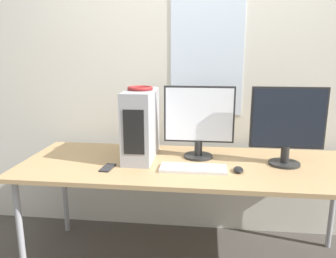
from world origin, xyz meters
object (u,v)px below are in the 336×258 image
at_px(monitor_main, 199,120).
at_px(cell_phone, 108,168).
at_px(pc_tower, 141,125).
at_px(mouse, 238,170).
at_px(keyboard, 193,168).
at_px(headphones, 140,88).
at_px(monitor_right_near, 287,124).

xyz_separation_m(monitor_main, cell_phone, (-0.57, -0.30, -0.26)).
xyz_separation_m(pc_tower, cell_phone, (-0.17, -0.25, -0.23)).
relative_size(mouse, cell_phone, 0.67).
relative_size(pc_tower, keyboard, 1.14).
bearing_deg(mouse, monitor_main, 134.22).
xyz_separation_m(pc_tower, headphones, (-0.00, 0.00, 0.25)).
bearing_deg(pc_tower, monitor_right_near, -2.45).
xyz_separation_m(keyboard, mouse, (0.28, 0.00, 0.00)).
bearing_deg(monitor_right_near, monitor_main, 170.92).
bearing_deg(pc_tower, keyboard, -29.76).
height_order(pc_tower, cell_phone, pc_tower).
bearing_deg(cell_phone, keyboard, 8.57).
height_order(monitor_main, keyboard, monitor_main).
height_order(monitor_right_near, cell_phone, monitor_right_near).
xyz_separation_m(monitor_main, monitor_right_near, (0.57, -0.09, 0.00)).
bearing_deg(pc_tower, cell_phone, -124.59).
bearing_deg(keyboard, mouse, 0.24).
relative_size(headphones, cell_phone, 1.15).
relative_size(headphones, mouse, 1.71).
bearing_deg(headphones, mouse, -18.12).
bearing_deg(pc_tower, monitor_main, 7.11).
height_order(monitor_right_near, keyboard, monitor_right_near).
xyz_separation_m(headphones, monitor_right_near, (0.97, -0.04, -0.22)).
distance_m(headphones, cell_phone, 0.57).
height_order(monitor_main, cell_phone, monitor_main).
xyz_separation_m(monitor_main, mouse, (0.26, -0.26, -0.26)).
xyz_separation_m(headphones, cell_phone, (-0.17, -0.25, -0.48)).
xyz_separation_m(monitor_right_near, keyboard, (-0.59, -0.17, -0.26)).
height_order(mouse, cell_phone, mouse).
bearing_deg(pc_tower, headphones, 90.00).
relative_size(monitor_right_near, keyboard, 1.23).
relative_size(monitor_main, monitor_right_near, 0.98).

